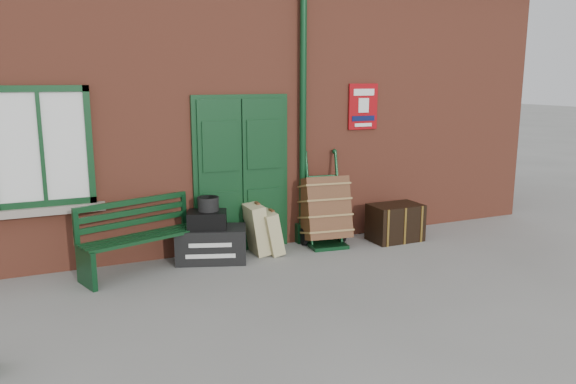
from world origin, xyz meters
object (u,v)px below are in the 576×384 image
bench (140,235)px  houdini_trunk (211,244)px  dark_trunk (395,222)px  porter_trolley (324,210)px

bench → houdini_trunk: bearing=-16.2°
bench → dark_trunk: 3.87m
houdini_trunk → bench: bearing=-159.0°
dark_trunk → bench: bearing=177.6°
bench → houdini_trunk: bench is taller
bench → porter_trolley: size_ratio=1.19×
dark_trunk → houdini_trunk: bearing=176.2°
porter_trolley → dark_trunk: bearing=-5.7°
houdini_trunk → porter_trolley: porter_trolley is taller
bench → dark_trunk: size_ratio=2.10×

